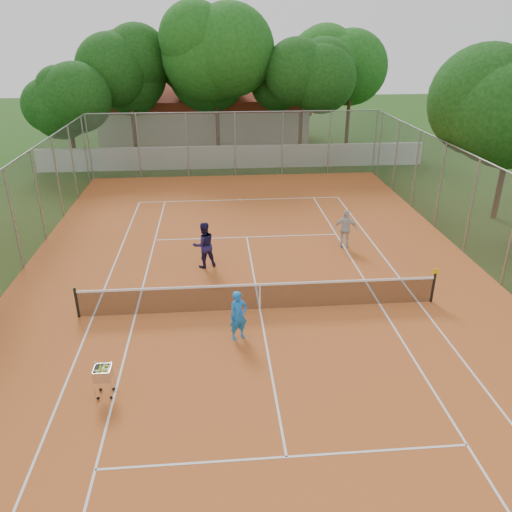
{
  "coord_description": "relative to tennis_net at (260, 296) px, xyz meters",
  "views": [
    {
      "loc": [
        -1.36,
        -14.45,
        8.56
      ],
      "look_at": [
        0.0,
        1.5,
        1.3
      ],
      "focal_mm": 35.0,
      "sensor_mm": 36.0,
      "label": 1
    }
  ],
  "objects": [
    {
      "name": "player_near",
      "position": [
        -0.8,
        -1.66,
        0.3
      ],
      "size": [
        0.68,
        0.58,
        1.57
      ],
      "primitive_type": "imported",
      "rotation": [
        0.0,
        0.0,
        0.42
      ],
      "color": "blue",
      "rests_on": "court_pad"
    },
    {
      "name": "tennis_net",
      "position": [
        0.0,
        0.0,
        0.0
      ],
      "size": [
        11.88,
        0.1,
        0.98
      ],
      "primitive_type": "cube",
      "color": "black",
      "rests_on": "court_pad"
    },
    {
      "name": "perimeter_fence",
      "position": [
        0.0,
        0.0,
        1.49
      ],
      "size": [
        18.0,
        34.0,
        4.0
      ],
      "primitive_type": "cube",
      "color": "slate",
      "rests_on": "ground"
    },
    {
      "name": "court_pad",
      "position": [
        0.0,
        0.0,
        -0.5
      ],
      "size": [
        18.0,
        34.0,
        0.02
      ],
      "primitive_type": "cube",
      "color": "#BB5A24",
      "rests_on": "ground"
    },
    {
      "name": "boundary_wall",
      "position": [
        0.0,
        19.0,
        0.24
      ],
      "size": [
        26.0,
        0.3,
        1.5
      ],
      "primitive_type": "cube",
      "color": "white",
      "rests_on": "ground"
    },
    {
      "name": "tropical_trees",
      "position": [
        0.0,
        22.0,
        4.49
      ],
      "size": [
        29.0,
        19.0,
        10.0
      ],
      "primitive_type": "cube",
      "color": "#0D360D",
      "rests_on": "ground"
    },
    {
      "name": "ground",
      "position": [
        0.0,
        0.0,
        -0.51
      ],
      "size": [
        120.0,
        120.0,
        0.0
      ],
      "primitive_type": "plane",
      "color": "#1A3B10",
      "rests_on": "ground"
    },
    {
      "name": "clubhouse",
      "position": [
        -2.0,
        29.0,
        1.69
      ],
      "size": [
        16.4,
        9.0,
        4.4
      ],
      "primitive_type": "cube",
      "color": "beige",
      "rests_on": "ground"
    },
    {
      "name": "ball_hopper",
      "position": [
        -4.33,
        -3.98,
        -0.03
      ],
      "size": [
        0.52,
        0.52,
        0.93
      ],
      "primitive_type": "cube",
      "rotation": [
        0.0,
        0.0,
        -0.19
      ],
      "color": "silver",
      "rests_on": "court_pad"
    },
    {
      "name": "court_lines",
      "position": [
        0.0,
        0.0,
        -0.49
      ],
      "size": [
        10.98,
        23.78,
        0.01
      ],
      "primitive_type": "cube",
      "color": "white",
      "rests_on": "court_pad"
    },
    {
      "name": "player_far_right",
      "position": [
        4.11,
        4.92,
        0.35
      ],
      "size": [
        1.06,
        0.64,
        1.68
      ],
      "primitive_type": "imported",
      "rotation": [
        0.0,
        0.0,
        2.89
      ],
      "color": "silver",
      "rests_on": "court_pad"
    },
    {
      "name": "player_far_left",
      "position": [
        -1.87,
        3.5,
        0.43
      ],
      "size": [
        1.08,
        0.96,
        1.85
      ],
      "primitive_type": "imported",
      "rotation": [
        0.0,
        0.0,
        3.49
      ],
      "color": "#1E1747",
      "rests_on": "court_pad"
    }
  ]
}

